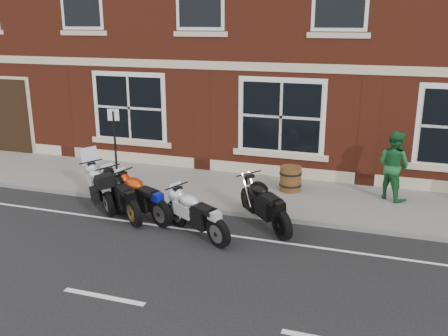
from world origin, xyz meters
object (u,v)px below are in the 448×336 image
Objects in this scene: moto_touring_silver at (101,184)px; parking_sign at (115,143)px; barrel_planter at (290,179)px; moto_sport_black at (122,192)px; moto_sport_red at (141,195)px; moto_sport_silver at (197,212)px; moto_naked_black at (265,202)px; pedestrian_right at (394,165)px.

parking_sign reaches higher than moto_touring_silver.
parking_sign is (-4.68, -1.35, 0.96)m from barrel_planter.
moto_sport_red is at bearing -49.23° from moto_sport_black.
moto_sport_silver is at bearing -43.98° from parking_sign.
moto_touring_silver reaches higher than moto_sport_black.
moto_sport_red is 0.53m from moto_sport_black.
barrel_planter is at bearing 44.96° from moto_naked_black.
moto_naked_black is 2.37m from barrel_planter.
moto_sport_black is at bearing -72.21° from moto_touring_silver.
moto_sport_black is 0.81× the size of parking_sign.
barrel_planter is (3.68, 2.82, -0.12)m from moto_sport_black.
pedestrian_right is (7.22, 2.59, 0.45)m from moto_touring_silver.
moto_sport_red is 0.91× the size of parking_sign.
moto_touring_silver is 0.85× the size of moto_sport_silver.
parking_sign is (-1.00, 1.47, 0.84)m from moto_sport_black.
moto_sport_red is (1.39, -0.44, -0.01)m from moto_touring_silver.
moto_naked_black is at bearing -44.70° from moto_touring_silver.
pedestrian_right is at bearing 0.69° from moto_naked_black.
moto_naked_black is 1.00× the size of pedestrian_right.
moto_naked_black reaches higher than barrel_planter.
moto_naked_black is 4.72m from parking_sign.
pedestrian_right is 2.65× the size of barrel_planter.
moto_naked_black reaches higher than moto_sport_silver.
moto_sport_red is 1.07× the size of moto_sport_silver.
moto_naked_black is at bearing -93.31° from barrel_planter.
moto_touring_silver is 3.25m from moto_sport_silver.
parking_sign is at bearing 74.24° from moto_sport_black.
moto_sport_black is at bearing 63.21° from pedestrian_right.
pedestrian_right is 2.75m from barrel_planter.
moto_sport_red is at bearing -62.48° from moto_touring_silver.
barrel_planter is (0.14, 2.36, -0.14)m from moto_naked_black.
moto_sport_silver reaches higher than barrel_planter.
moto_sport_black is (-0.53, -0.01, 0.01)m from moto_sport_red.
moto_sport_silver is at bearing 78.75° from pedestrian_right.
parking_sign reaches higher than pedestrian_right.
moto_touring_silver is 1.34m from parking_sign.
moto_touring_silver reaches higher than moto_naked_black.
moto_sport_silver is 1.68m from moto_naked_black.
moto_touring_silver reaches higher than moto_sport_silver.
moto_sport_silver is 0.85× the size of parking_sign.
moto_sport_red reaches higher than moto_sport_silver.
moto_naked_black is 3.83m from pedestrian_right.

